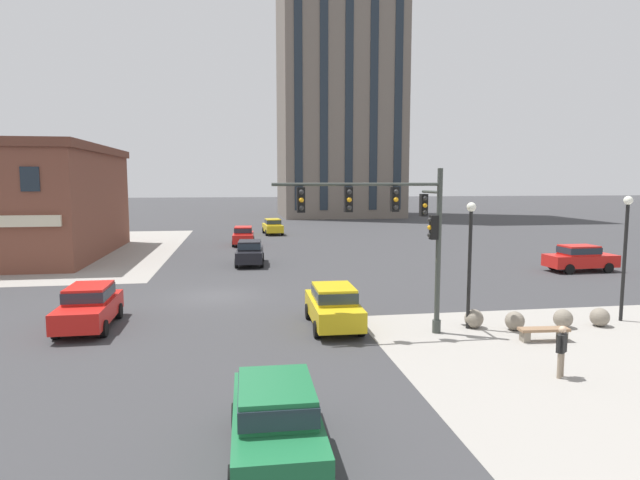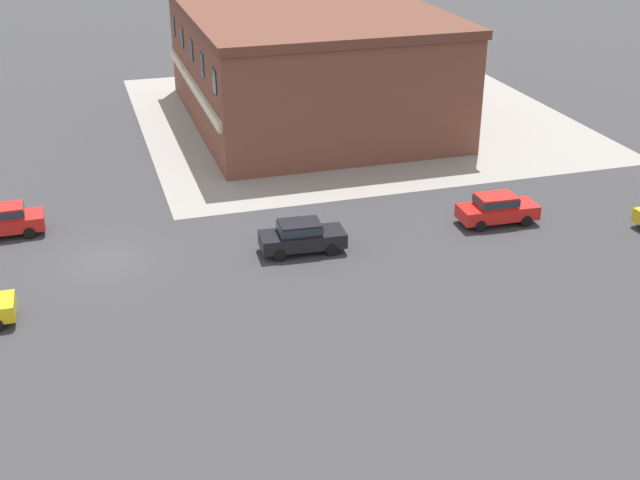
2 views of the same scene
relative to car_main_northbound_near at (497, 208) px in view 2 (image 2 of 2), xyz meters
The scene contains 6 objects.
ground_plane 21.26m from the car_main_northbound_near, 94.36° to the right, with size 320.00×320.00×0.00m, color #38383A.
sidewalk_far_corner 21.67m from the car_main_northbound_near, behind, with size 32.00×32.00×0.02m, color gray.
car_main_northbound_near is the anchor object (origin of this frame).
car_main_southbound_near 26.99m from the car_main_northbound_near, 103.50° to the right, with size 1.94×4.42×1.68m.
car_cross_westbound 11.38m from the car_main_northbound_near, 88.43° to the right, with size 2.10×4.50×1.68m.
storefront_block_near_corner 22.59m from the car_main_northbound_near, 168.43° to the right, with size 23.00×17.84×8.42m.
Camera 2 is at (39.87, -0.74, 19.33)m, focal length 47.29 mm.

